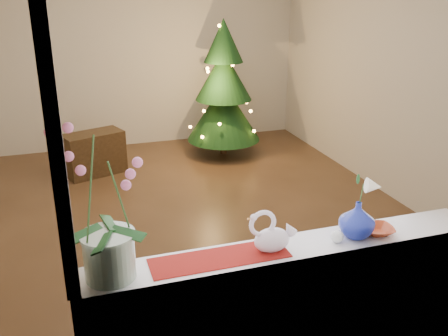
{
  "coord_description": "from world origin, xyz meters",
  "views": [
    {
      "loc": [
        -1.03,
        -4.42,
        2.21
      ],
      "look_at": [
        -0.04,
        -1.4,
        1.01
      ],
      "focal_mm": 40.0,
      "sensor_mm": 36.0,
      "label": 1
    }
  ],
  "objects_px": {
    "paperweight": "(337,236)",
    "side_table": "(94,153)",
    "swan": "(272,231)",
    "amber_dish": "(378,231)",
    "blue_vase": "(357,217)",
    "xmas_tree": "(224,89)",
    "orchid_pot": "(105,204)"
  },
  "relations": [
    {
      "from": "paperweight",
      "to": "orchid_pot",
      "type": "bearing_deg",
      "value": 178.16
    },
    {
      "from": "swan",
      "to": "blue_vase",
      "type": "distance_m",
      "value": 0.49
    },
    {
      "from": "side_table",
      "to": "orchid_pot",
      "type": "bearing_deg",
      "value": -111.86
    },
    {
      "from": "xmas_tree",
      "to": "paperweight",
      "type": "bearing_deg",
      "value": -99.82
    },
    {
      "from": "paperweight",
      "to": "amber_dish",
      "type": "distance_m",
      "value": 0.26
    },
    {
      "from": "amber_dish",
      "to": "orchid_pot",
      "type": "bearing_deg",
      "value": 179.18
    },
    {
      "from": "paperweight",
      "to": "xmas_tree",
      "type": "height_order",
      "value": "xmas_tree"
    },
    {
      "from": "swan",
      "to": "amber_dish",
      "type": "distance_m",
      "value": 0.63
    },
    {
      "from": "xmas_tree",
      "to": "side_table",
      "type": "relative_size",
      "value": 2.57
    },
    {
      "from": "blue_vase",
      "to": "side_table",
      "type": "relative_size",
      "value": 0.33
    },
    {
      "from": "orchid_pot",
      "to": "amber_dish",
      "type": "height_order",
      "value": "orchid_pot"
    },
    {
      "from": "orchid_pot",
      "to": "blue_vase",
      "type": "xyz_separation_m",
      "value": [
        1.29,
        -0.01,
        -0.26
      ]
    },
    {
      "from": "blue_vase",
      "to": "side_table",
      "type": "height_order",
      "value": "blue_vase"
    },
    {
      "from": "orchid_pot",
      "to": "blue_vase",
      "type": "distance_m",
      "value": 1.32
    },
    {
      "from": "blue_vase",
      "to": "xmas_tree",
      "type": "height_order",
      "value": "xmas_tree"
    },
    {
      "from": "swan",
      "to": "paperweight",
      "type": "height_order",
      "value": "swan"
    },
    {
      "from": "blue_vase",
      "to": "side_table",
      "type": "bearing_deg",
      "value": 106.49
    },
    {
      "from": "paperweight",
      "to": "side_table",
      "type": "bearing_deg",
      "value": 104.6
    },
    {
      "from": "amber_dish",
      "to": "side_table",
      "type": "distance_m",
      "value": 4.1
    },
    {
      "from": "orchid_pot",
      "to": "xmas_tree",
      "type": "relative_size",
      "value": 0.42
    },
    {
      "from": "xmas_tree",
      "to": "swan",
      "type": "bearing_deg",
      "value": -104.7
    },
    {
      "from": "amber_dish",
      "to": "xmas_tree",
      "type": "xyz_separation_m",
      "value": [
        0.45,
        4.09,
        -0.05
      ]
    },
    {
      "from": "swan",
      "to": "paperweight",
      "type": "xyz_separation_m",
      "value": [
        0.36,
        -0.03,
        -0.08
      ]
    },
    {
      "from": "swan",
      "to": "side_table",
      "type": "xyz_separation_m",
      "value": [
        -0.65,
        3.83,
        -0.77
      ]
    },
    {
      "from": "paperweight",
      "to": "swan",
      "type": "bearing_deg",
      "value": 175.39
    },
    {
      "from": "paperweight",
      "to": "side_table",
      "type": "height_order",
      "value": "paperweight"
    },
    {
      "from": "swan",
      "to": "amber_dish",
      "type": "xyz_separation_m",
      "value": [
        0.62,
        -0.01,
        -0.09
      ]
    },
    {
      "from": "swan",
      "to": "side_table",
      "type": "bearing_deg",
      "value": 94.19
    },
    {
      "from": "orchid_pot",
      "to": "side_table",
      "type": "distance_m",
      "value": 3.96
    },
    {
      "from": "blue_vase",
      "to": "amber_dish",
      "type": "xyz_separation_m",
      "value": [
        0.13,
        -0.01,
        -0.1
      ]
    },
    {
      "from": "orchid_pot",
      "to": "side_table",
      "type": "relative_size",
      "value": 1.08
    },
    {
      "from": "blue_vase",
      "to": "paperweight",
      "type": "relative_size",
      "value": 3.37
    }
  ]
}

